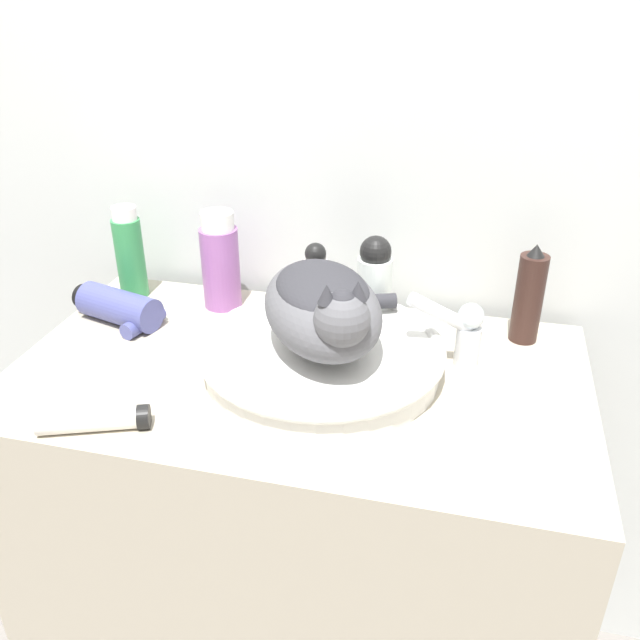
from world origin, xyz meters
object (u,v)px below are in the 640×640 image
at_px(deodorant_stick, 316,280).
at_px(hair_dryer, 120,308).
at_px(cat, 324,305).
at_px(lotion_bottle_white, 374,281).
at_px(faucet, 462,329).
at_px(mouthwash_bottle, 220,262).
at_px(hairspray_can_black, 529,297).
at_px(cream_tube, 95,420).
at_px(shampoo_bottle_tall, 130,254).

distance_m(deodorant_stick, hair_dryer, 0.38).
bearing_deg(cat, deodorant_stick, 169.48).
relative_size(cat, lotion_bottle_white, 1.91).
xyz_separation_m(faucet, deodorant_stick, (-0.29, 0.12, 0.01)).
bearing_deg(mouthwash_bottle, deodorant_stick, 0.00).
height_order(cat, hairspray_can_black, cat).
bearing_deg(cream_tube, hairspray_can_black, 34.76).
height_order(deodorant_stick, cream_tube, deodorant_stick).
bearing_deg(deodorant_stick, shampoo_bottle_tall, 180.00).
height_order(cat, deodorant_stick, cat).
bearing_deg(faucet, mouthwash_bottle, -33.10).
distance_m(cat, hairspray_can_black, 0.40).
xyz_separation_m(cream_tube, hair_dryer, (-0.13, 0.32, 0.02)).
height_order(lotion_bottle_white, deodorant_stick, lotion_bottle_white).
xyz_separation_m(hairspray_can_black, cream_tube, (-0.63, -0.44, -0.07)).
bearing_deg(lotion_bottle_white, faucet, -34.36).
distance_m(hairspray_can_black, mouthwash_bottle, 0.60).
bearing_deg(hairspray_can_black, mouthwash_bottle, 180.00).
bearing_deg(shampoo_bottle_tall, cream_tube, -69.77).
bearing_deg(deodorant_stick, mouthwash_bottle, 180.00).
height_order(cat, shampoo_bottle_tall, cat).
bearing_deg(shampoo_bottle_tall, hair_dryer, -74.37).
bearing_deg(faucet, hairspray_can_black, -152.32).
height_order(shampoo_bottle_tall, deodorant_stick, shampoo_bottle_tall).
height_order(cat, mouthwash_bottle, cat).
height_order(hairspray_can_black, cream_tube, hairspray_can_black).
bearing_deg(lotion_bottle_white, cat, -103.58).
bearing_deg(cream_tube, cat, 38.03).
xyz_separation_m(cat, faucet, (0.22, 0.09, -0.06)).
height_order(lotion_bottle_white, hairspray_can_black, hairspray_can_black).
height_order(deodorant_stick, hair_dryer, deodorant_stick).
relative_size(hairspray_can_black, cream_tube, 1.13).
xyz_separation_m(cat, mouthwash_bottle, (-0.26, 0.21, -0.04)).
relative_size(faucet, shampoo_bottle_tall, 0.75).
bearing_deg(hair_dryer, deodorant_stick, -146.22).
xyz_separation_m(cat, deodorant_stick, (-0.07, 0.21, -0.06)).
distance_m(lotion_bottle_white, hairspray_can_black, 0.29).
relative_size(lotion_bottle_white, hair_dryer, 0.91).
distance_m(shampoo_bottle_tall, deodorant_stick, 0.40).
xyz_separation_m(mouthwash_bottle, deodorant_stick, (0.20, 0.00, -0.02)).
relative_size(shampoo_bottle_tall, deodorant_stick, 1.26).
bearing_deg(hairspray_can_black, deodorant_stick, 180.00).
distance_m(shampoo_bottle_tall, mouthwash_bottle, 0.20).
bearing_deg(cream_tube, deodorant_stick, 62.07).
height_order(cat, cream_tube, cat).
bearing_deg(faucet, shampoo_bottle_tall, -29.20).
distance_m(shampoo_bottle_tall, cream_tube, 0.48).
bearing_deg(lotion_bottle_white, hair_dryer, -165.89).
distance_m(cat, mouthwash_bottle, 0.34).
bearing_deg(cream_tube, lotion_bottle_white, 51.57).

